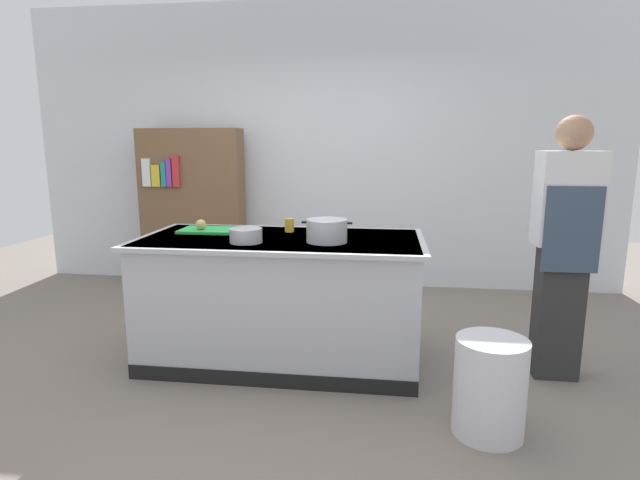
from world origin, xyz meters
The scene contains 11 objects.
ground_plane centered at (0.00, 0.00, 0.00)m, with size 10.00×10.00×0.00m, color slate.
back_wall centered at (0.00, 2.10, 1.50)m, with size 6.40×0.12×3.00m, color silver.
counter_island centered at (0.00, 0.00, 0.47)m, with size 1.98×0.98×0.90m.
cutting_board centered at (-0.59, 0.17, 0.91)m, with size 0.40×0.28×0.02m, color green.
onion centered at (-0.62, 0.12, 0.96)m, with size 0.08×0.08×0.08m, color tan.
stock_pot centered at (0.34, -0.12, 0.98)m, with size 0.34×0.27×0.15m.
mixing_bowl centered at (-0.19, -0.21, 0.95)m, with size 0.22×0.22×0.10m, color #B7BABF.
juice_cup centered at (0.02, 0.23, 0.95)m, with size 0.07×0.07×0.10m, color yellow.
trash_bin centered at (1.30, -0.80, 0.27)m, with size 0.38×0.38×0.54m, color silver.
person_chef centered at (1.87, -0.02, 0.91)m, with size 0.38×0.25×1.72m.
bookshelf centered at (-1.35, 1.80, 0.85)m, with size 1.10×0.31×1.70m.
Camera 1 is at (0.72, -3.38, 1.55)m, focal length 28.22 mm.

